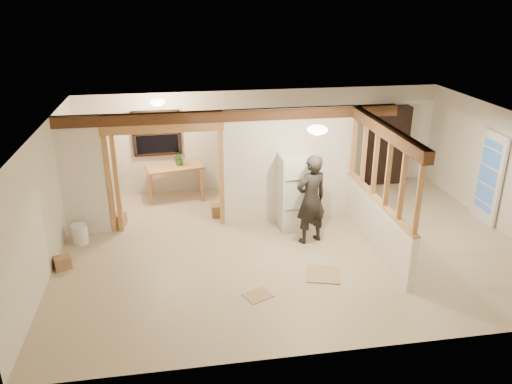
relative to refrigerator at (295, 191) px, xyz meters
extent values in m
cube|color=#BEAC8D|center=(-0.27, -0.82, -0.80)|extent=(9.00, 6.50, 0.01)
cube|color=white|center=(-0.27, -0.82, 1.71)|extent=(9.00, 6.50, 0.01)
cube|color=silver|center=(-0.27, 2.43, 0.46)|extent=(9.00, 0.01, 2.50)
cube|color=silver|center=(-0.27, -4.07, 0.46)|extent=(9.00, 0.01, 2.50)
cube|color=silver|center=(-4.77, -0.82, 0.46)|extent=(0.01, 6.50, 2.50)
cube|color=silver|center=(4.23, -0.82, 0.46)|extent=(0.01, 6.50, 2.50)
cube|color=white|center=(-4.32, 0.38, 0.46)|extent=(0.90, 0.12, 2.50)
cube|color=white|center=(-0.07, 0.38, 0.46)|extent=(2.80, 0.12, 2.50)
cube|color=tan|center=(-2.67, 0.38, 0.31)|extent=(2.46, 0.14, 2.20)
cube|color=#57341D|center=(-1.27, 0.38, 1.59)|extent=(7.00, 0.18, 0.22)
cube|color=#57341D|center=(1.33, -1.22, 1.59)|extent=(0.18, 3.30, 0.22)
cube|color=white|center=(1.33, -1.22, -0.29)|extent=(0.12, 3.20, 1.00)
cube|color=tan|center=(1.33, -1.22, 0.87)|extent=(0.14, 3.20, 1.32)
cube|color=black|center=(-2.87, 2.35, 0.76)|extent=(1.12, 0.10, 1.10)
cube|color=white|center=(4.15, -0.42, 0.21)|extent=(0.12, 0.86, 2.00)
ellipsoid|color=#FFEABF|center=(0.03, -1.32, 1.69)|extent=(0.36, 0.36, 0.16)
ellipsoid|color=#FFEABF|center=(-2.77, 1.48, 1.69)|extent=(0.32, 0.32, 0.14)
ellipsoid|color=#FFD88C|center=(-2.27, 0.78, 1.39)|extent=(0.07, 0.07, 0.07)
cube|color=silver|center=(0.00, 0.00, 0.00)|extent=(0.65, 0.64, 1.59)
imported|color=black|center=(0.14, -0.76, 0.12)|extent=(0.77, 0.63, 1.83)
cube|color=tan|center=(-2.49, 1.95, -0.38)|extent=(1.43, 0.92, 0.83)
imported|color=#2C732D|center=(-2.36, 1.99, 0.21)|extent=(0.33, 0.29, 0.34)
cylinder|color=maroon|center=(-4.21, 1.78, -0.48)|extent=(0.59, 0.59, 0.64)
cube|color=black|center=(2.98, 2.19, 0.22)|extent=(1.01, 0.34, 2.03)
cylinder|color=white|center=(-4.43, -0.08, -0.60)|extent=(0.39, 0.39, 0.40)
cube|color=#9B704B|center=(-1.57, 0.77, -0.66)|extent=(0.31, 0.26, 0.26)
cube|color=#9B704B|center=(-3.73, 0.66, -0.67)|extent=(0.31, 0.31, 0.25)
cube|color=#9B704B|center=(-4.59, -1.07, -0.68)|extent=(0.35, 0.32, 0.23)
cube|color=tan|center=(0.05, -2.06, -0.78)|extent=(0.75, 0.75, 0.02)
cube|color=tan|center=(-1.22, -2.53, -0.79)|extent=(0.53, 0.49, 0.01)
camera|label=1|loc=(-2.39, -9.49, 3.94)|focal=35.00mm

